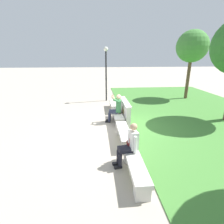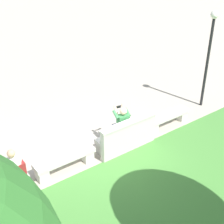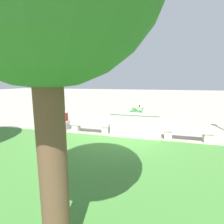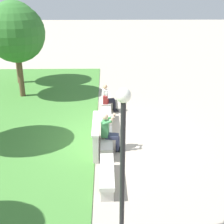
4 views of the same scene
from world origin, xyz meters
The scene contains 12 objects.
ground_plane centered at (0.00, 0.00, 0.00)m, with size 80.00×80.00×0.00m, color #B2A593.
bench_main centered at (-2.93, 0.00, 0.29)m, with size 1.75×0.40×0.45m.
bench_near centered at (-0.98, 0.00, 0.29)m, with size 1.75×0.40×0.45m.
bench_mid centered at (0.98, 0.00, 0.29)m, with size 1.75×0.40×0.45m.
bench_far centered at (2.93, 0.00, 0.29)m, with size 1.75×0.40×0.45m.
backrest_wall_with_plaque centered at (-0.98, 0.34, 0.52)m, with size 1.98×0.24×1.01m.
person_photographer centered at (-1.01, -0.08, 0.74)m, with size 0.52×0.76×1.32m.
person_distant centered at (2.38, -0.07, 0.67)m, with size 0.47×0.71×1.26m.
backpack centered at (2.23, 0.02, 0.63)m, with size 0.28×0.24×0.43m.
tree_left_background centered at (4.50, 4.16, 3.08)m, with size 2.71×2.71×4.45m.
tree_right_background centered at (6.79, 4.86, 3.14)m, with size 2.61×2.61×4.47m.
lamp_post centered at (-5.08, -0.30, 2.33)m, with size 0.28×0.28×3.52m.
Camera 4 is at (-10.32, 0.01, 5.22)m, focal length 50.00 mm.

